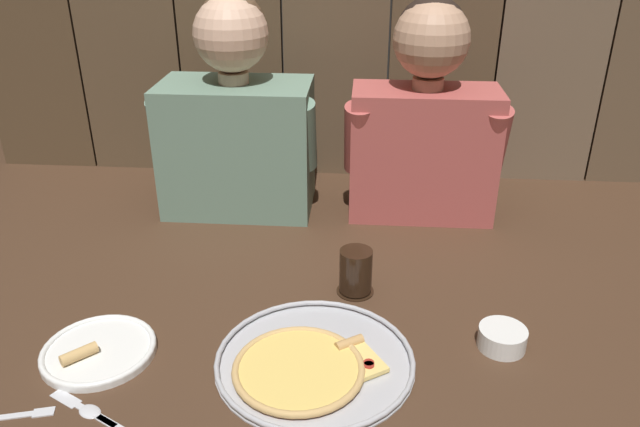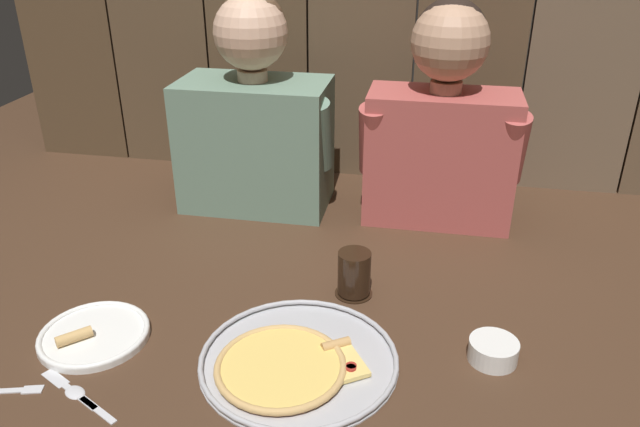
# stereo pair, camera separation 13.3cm
# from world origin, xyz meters

# --- Properties ---
(ground_plane) EXTENTS (3.20, 3.20, 0.00)m
(ground_plane) POSITION_xyz_m (0.00, 0.00, 0.00)
(ground_plane) COLOR #422B1C
(pizza_tray) EXTENTS (0.38, 0.38, 0.03)m
(pizza_tray) POSITION_xyz_m (0.01, -0.18, 0.01)
(pizza_tray) COLOR #B2B2B7
(pizza_tray) RESTS_ON ground
(dinner_plate) EXTENTS (0.22, 0.22, 0.03)m
(dinner_plate) POSITION_xyz_m (-0.40, -0.18, 0.01)
(dinner_plate) COLOR white
(dinner_plate) RESTS_ON ground
(drinking_glass) EXTENTS (0.08, 0.08, 0.10)m
(drinking_glass) POSITION_xyz_m (0.09, 0.08, 0.05)
(drinking_glass) COLOR black
(drinking_glass) RESTS_ON ground
(dipping_bowl) EXTENTS (0.09, 0.09, 0.04)m
(dipping_bowl) POSITION_xyz_m (0.37, -0.09, 0.02)
(dipping_bowl) COLOR white
(dipping_bowl) RESTS_ON ground
(table_fork) EXTENTS (0.13, 0.05, 0.01)m
(table_fork) POSITION_xyz_m (-0.47, -0.34, 0.00)
(table_fork) COLOR silver
(table_fork) RESTS_ON ground
(table_knife) EXTENTS (0.15, 0.09, 0.01)m
(table_knife) POSITION_xyz_m (-0.37, -0.32, 0.00)
(table_knife) COLOR silver
(table_knife) RESTS_ON ground
(table_spoon) EXTENTS (0.13, 0.08, 0.01)m
(table_spoon) POSITION_xyz_m (-0.34, -0.34, 0.00)
(table_spoon) COLOR silver
(table_spoon) RESTS_ON ground
(diner_left) EXTENTS (0.44, 0.23, 0.58)m
(diner_left) POSITION_xyz_m (-0.25, 0.49, 0.26)
(diner_left) COLOR slate
(diner_left) RESTS_ON ground
(diner_right) EXTENTS (0.42, 0.21, 0.58)m
(diner_right) POSITION_xyz_m (0.25, 0.49, 0.28)
(diner_right) COLOR #AD4C47
(diner_right) RESTS_ON ground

